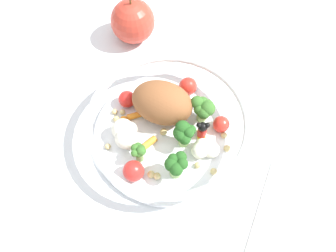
# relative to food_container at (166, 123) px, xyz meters

# --- Properties ---
(ground_plane) EXTENTS (2.40, 2.40, 0.00)m
(ground_plane) POSITION_rel_food_container_xyz_m (0.01, -0.01, -0.03)
(ground_plane) COLOR white
(food_container) EXTENTS (0.25, 0.25, 0.08)m
(food_container) POSITION_rel_food_container_xyz_m (0.00, 0.00, 0.00)
(food_container) COLOR white
(food_container) RESTS_ON ground_plane
(loose_apple) EXTENTS (0.08, 0.08, 0.09)m
(loose_apple) POSITION_rel_food_container_xyz_m (-0.21, -0.05, 0.01)
(loose_apple) COLOR #BC3828
(loose_apple) RESTS_ON ground_plane
(folded_napkin) EXTENTS (0.19, 0.18, 0.01)m
(folded_napkin) POSITION_rel_food_container_xyz_m (0.16, 0.19, -0.03)
(folded_napkin) COLOR silver
(folded_napkin) RESTS_ON ground_plane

